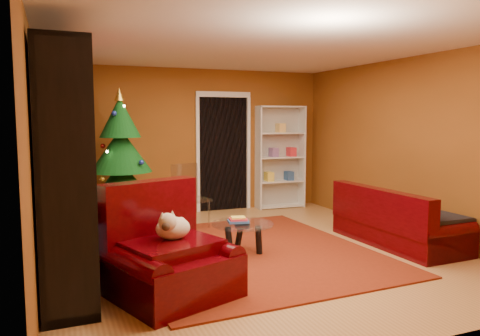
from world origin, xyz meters
name	(u,v)px	position (x,y,z in m)	size (l,w,h in m)	color
floor	(251,253)	(0.00, 0.00, -0.03)	(5.00, 5.50, 0.05)	#AB743E
ceiling	(252,45)	(0.00, 0.00, 2.62)	(5.00, 5.50, 0.05)	silver
wall_back	(192,141)	(0.00, 2.77, 1.30)	(5.00, 0.05, 2.60)	brown
wall_left	(34,158)	(-2.52, 0.00, 1.30)	(0.05, 5.50, 2.60)	brown
wall_right	(410,147)	(2.52, 0.00, 1.30)	(0.05, 5.50, 2.60)	brown
doorway	(224,154)	(0.60, 2.73, 1.05)	(1.06, 0.60, 2.16)	black
rug	(247,252)	(-0.07, -0.02, 0.01)	(3.00, 3.51, 0.02)	maroon
media_unit	(60,166)	(-2.27, 0.10, 1.20)	(0.48, 3.13, 2.40)	black
christmas_tree	(121,161)	(-1.37, 1.90, 1.06)	(1.23, 1.23, 2.19)	#0A3B11
gift_box_teal	(89,222)	(-1.88, 1.94, 0.14)	(0.27, 0.27, 0.27)	#168577
gift_box_green	(170,218)	(-0.67, 1.75, 0.14)	(0.28, 0.28, 0.28)	#235F2D
gift_box_red	(150,217)	(-0.91, 2.12, 0.11)	(0.22, 0.22, 0.22)	maroon
white_bookshelf	(280,157)	(1.70, 2.57, 0.97)	(0.92, 0.33, 2.00)	white
armchair	(172,252)	(-1.31, -1.12, 0.44)	(1.13, 1.13, 0.89)	#340105
dog	(173,228)	(-1.28, -1.06, 0.66)	(0.40, 0.30, 0.29)	beige
sofa	(399,215)	(2.02, -0.40, 0.40)	(1.87, 0.84, 0.80)	#340105
coffee_table	(242,238)	(-0.15, -0.06, 0.21)	(0.79, 0.79, 0.49)	gray
acrylic_chair	(192,200)	(-0.36, 1.52, 0.45)	(0.47, 0.51, 0.91)	#66605B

